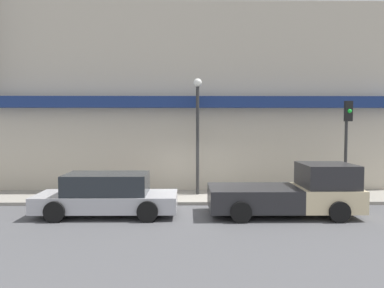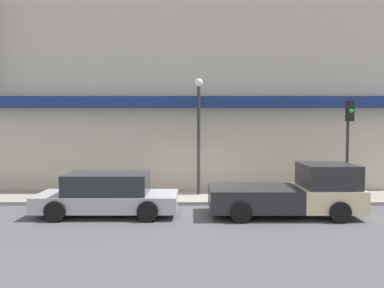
% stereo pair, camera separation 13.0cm
% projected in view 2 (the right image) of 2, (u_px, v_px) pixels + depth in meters
% --- Properties ---
extents(ground_plane, '(80.00, 80.00, 0.00)m').
position_uv_depth(ground_plane, '(192.00, 205.00, 14.48)').
color(ground_plane, '#4C4C4F').
extents(sidewalk, '(36.00, 2.66, 0.13)m').
position_uv_depth(sidewalk, '(192.00, 197.00, 15.81)').
color(sidewalk, gray).
rests_on(sidewalk, ground).
extents(building, '(19.80, 3.80, 9.77)m').
position_uv_depth(building, '(191.00, 100.00, 18.37)').
color(building, '#BCB29E').
rests_on(building, ground).
extents(pickup_truck, '(5.10, 2.26, 1.78)m').
position_uv_depth(pickup_truck, '(292.00, 193.00, 12.93)').
color(pickup_truck, beige).
rests_on(pickup_truck, ground).
extents(parked_car, '(4.81, 2.02, 1.45)m').
position_uv_depth(parked_car, '(107.00, 195.00, 12.92)').
color(parked_car, '#ADADB2').
rests_on(parked_car, ground).
extents(fire_hydrant, '(0.16, 0.16, 0.68)m').
position_uv_depth(fire_hydrant, '(119.00, 190.00, 15.33)').
color(fire_hydrant, red).
rests_on(fire_hydrant, sidewalk).
extents(street_lamp, '(0.36, 0.36, 4.96)m').
position_uv_depth(street_lamp, '(198.00, 121.00, 15.92)').
color(street_lamp, '#2D2D2D').
rests_on(street_lamp, sidewalk).
extents(traffic_light, '(0.28, 0.42, 3.93)m').
position_uv_depth(traffic_light, '(347.00, 132.00, 14.81)').
color(traffic_light, '#2D2D2D').
rests_on(traffic_light, sidewalk).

